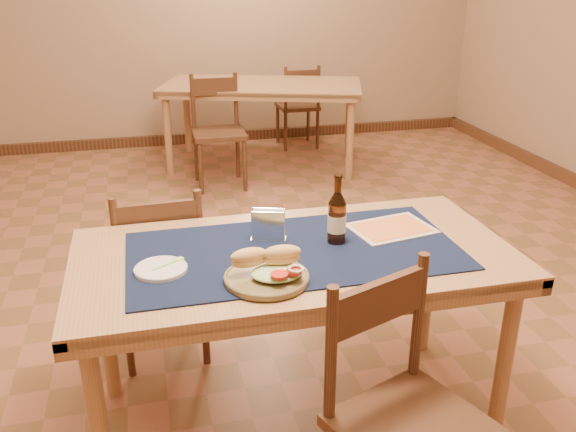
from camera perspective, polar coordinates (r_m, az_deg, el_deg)
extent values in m
cube|color=#90553F|center=(3.28, -2.94, -9.38)|extent=(6.00, 7.00, 0.02)
cube|color=#997B62|center=(6.28, -9.68, 19.25)|extent=(6.00, 0.02, 2.80)
cylinder|color=#A2724C|center=(2.13, -17.26, -18.55)|extent=(0.06, 0.06, 0.71)
cylinder|color=#A2724C|center=(2.45, 19.58, -12.95)|extent=(0.06, 0.06, 0.71)
cylinder|color=#A2724C|center=(2.65, -16.69, -9.57)|extent=(0.06, 0.06, 0.71)
cylinder|color=#A2724C|center=(2.91, 12.92, -6.12)|extent=(0.06, 0.06, 0.71)
cube|color=#A2724C|center=(2.24, 0.61, -3.79)|extent=(1.60, 0.80, 0.04)
cube|color=black|center=(2.23, 0.61, -3.26)|extent=(1.20, 0.60, 0.01)
cube|color=#4F2F1C|center=(6.45, -8.88, 7.20)|extent=(6.00, 0.06, 0.10)
cylinder|color=#A2724C|center=(5.41, -11.17, 7.42)|extent=(0.06, 0.06, 0.71)
cylinder|color=#A2724C|center=(5.21, 5.81, 7.16)|extent=(0.06, 0.06, 0.71)
cylinder|color=#A2724C|center=(6.07, -9.42, 9.16)|extent=(0.06, 0.06, 0.71)
cylinder|color=#A2724C|center=(5.89, 5.73, 8.96)|extent=(0.06, 0.06, 0.71)
cube|color=#A2724C|center=(5.51, -2.43, 12.09)|extent=(1.91, 1.36, 0.04)
cylinder|color=#4F2F1C|center=(3.12, -8.76, -6.67)|extent=(0.03, 0.03, 0.43)
cylinder|color=#4F2F1C|center=(3.11, -15.01, -7.37)|extent=(0.03, 0.03, 0.43)
cylinder|color=#4F2F1C|center=(2.83, -7.79, -9.91)|extent=(0.03, 0.03, 0.43)
cylinder|color=#4F2F1C|center=(2.82, -14.75, -10.71)|extent=(0.03, 0.03, 0.43)
cube|color=#4F2F1C|center=(2.86, -11.91, -4.95)|extent=(0.41, 0.41, 0.04)
cube|color=#4F2F1C|center=(2.56, -12.14, -0.16)|extent=(0.34, 0.04, 0.13)
cylinder|color=#4F2F1C|center=(2.62, -8.24, -2.05)|extent=(0.03, 0.03, 0.43)
cylinder|color=#4F2F1C|center=(2.61, -15.66, -2.86)|extent=(0.03, 0.03, 0.43)
cylinder|color=#4F2F1C|center=(2.28, 11.32, -19.17)|extent=(0.04, 0.04, 0.45)
cube|color=#4F2F1C|center=(1.94, 11.92, -19.14)|extent=(0.54, 0.54, 0.04)
cube|color=#4F2F1C|center=(1.84, 8.51, -7.98)|extent=(0.34, 0.16, 0.14)
cylinder|color=#4F2F1C|center=(1.80, 4.03, -12.98)|extent=(0.04, 0.04, 0.46)
cylinder|color=#4F2F1C|center=(2.01, 12.09, -9.33)|extent=(0.04, 0.04, 0.46)
cylinder|color=#4F2F1C|center=(4.91, -8.19, 4.47)|extent=(0.04, 0.04, 0.45)
cylinder|color=#4F2F1C|center=(4.95, -4.06, 4.81)|extent=(0.04, 0.04, 0.45)
cylinder|color=#4F2F1C|center=(5.25, -8.59, 5.64)|extent=(0.04, 0.04, 0.45)
cylinder|color=#4F2F1C|center=(5.29, -4.72, 5.94)|extent=(0.04, 0.04, 0.45)
cube|color=#4F2F1C|center=(5.03, -6.50, 7.67)|extent=(0.42, 0.42, 0.04)
cube|color=#4F2F1C|center=(5.14, -6.95, 11.93)|extent=(0.36, 0.03, 0.14)
cylinder|color=#4F2F1C|center=(5.15, -8.90, 10.49)|extent=(0.04, 0.04, 0.46)
cylinder|color=#4F2F1C|center=(5.19, -4.90, 10.76)|extent=(0.04, 0.04, 0.46)
cylinder|color=#4F2F1C|center=(6.43, 1.90, 8.83)|extent=(0.03, 0.03, 0.41)
cylinder|color=#4F2F1C|center=(6.35, -0.97, 8.66)|extent=(0.03, 0.03, 0.41)
cylinder|color=#4F2F1C|center=(6.13, 2.77, 8.13)|extent=(0.03, 0.03, 0.41)
cylinder|color=#4F2F1C|center=(6.04, -0.23, 7.94)|extent=(0.03, 0.03, 0.41)
cube|color=#4F2F1C|center=(6.19, 0.88, 10.24)|extent=(0.39, 0.39, 0.04)
cube|color=#4F2F1C|center=(5.97, 1.35, 12.89)|extent=(0.33, 0.03, 0.13)
cylinder|color=#4F2F1C|center=(6.03, 2.87, 11.92)|extent=(0.03, 0.03, 0.42)
cylinder|color=#4F2F1C|center=(5.94, -0.22, 11.79)|extent=(0.03, 0.03, 0.42)
cylinder|color=brown|center=(2.02, -2.02, -5.80)|extent=(0.28, 0.28, 0.02)
torus|color=brown|center=(2.02, -2.02, -5.65)|extent=(0.28, 0.28, 0.01)
ellipsoid|color=#B9DA96|center=(2.00, -1.04, -5.32)|extent=(0.17, 0.14, 0.03)
ellipsoid|color=#E4BC6C|center=(2.01, -3.69, -3.95)|extent=(0.13, 0.07, 0.07)
ellipsoid|color=#E4BC6C|center=(2.02, -0.56, -3.71)|extent=(0.13, 0.06, 0.07)
cylinder|color=red|center=(1.95, -0.82, -5.51)|extent=(0.06, 0.06, 0.01)
cylinder|color=red|center=(1.97, 0.56, -5.20)|extent=(0.05, 0.05, 0.01)
torus|color=silver|center=(1.96, 0.76, -4.95)|extent=(0.05, 0.05, 0.01)
cylinder|color=silver|center=(2.12, -11.81, -4.88)|extent=(0.18, 0.18, 0.01)
torus|color=silver|center=(2.12, -11.82, -4.76)|extent=(0.18, 0.18, 0.01)
cube|color=#8DD675|center=(2.13, -11.46, -4.52)|extent=(0.09, 0.06, 0.00)
cube|color=#8DD675|center=(2.16, -10.13, -3.97)|extent=(0.04, 0.03, 0.00)
cylinder|color=#4D250D|center=(2.27, 4.58, -0.64)|extent=(0.07, 0.07, 0.15)
cone|color=#4D250D|center=(2.23, 4.66, 1.65)|extent=(0.07, 0.07, 0.04)
cylinder|color=#4D250D|center=(2.21, 4.70, 2.89)|extent=(0.03, 0.03, 0.06)
cylinder|color=#4D250D|center=(2.20, 4.73, 3.74)|extent=(0.03, 0.03, 0.01)
cylinder|color=#EFE3BF|center=(2.27, 4.58, -0.64)|extent=(0.07, 0.07, 0.07)
cube|color=white|center=(2.32, -1.84, -2.10)|extent=(0.14, 0.09, 0.00)
cube|color=white|center=(2.27, -1.92, -0.96)|extent=(0.12, 0.04, 0.11)
cube|color=white|center=(2.31, -1.81, -0.55)|extent=(0.12, 0.04, 0.11)
cube|color=silver|center=(2.29, -1.86, -0.87)|extent=(0.12, 0.07, 0.10)
cube|color=#4294D5|center=(2.27, -1.91, -0.79)|extent=(0.08, 0.03, 0.04)
cube|color=beige|center=(2.44, 9.65, -1.14)|extent=(0.35, 0.28, 0.00)
cube|color=orange|center=(2.43, 9.66, -1.07)|extent=(0.30, 0.23, 0.00)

